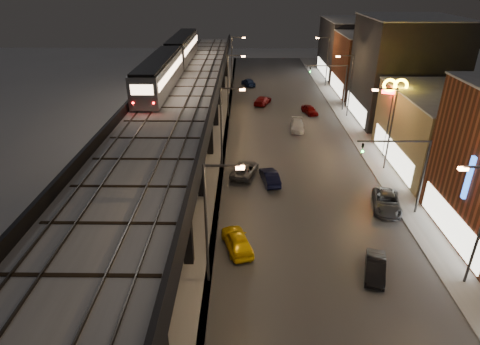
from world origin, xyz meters
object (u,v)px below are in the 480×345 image
object	(u,v)px
car_mid_dark	(262,101)
car_mid_silver	(245,170)
subway_train	(173,58)
car_taxi	(237,241)
car_far_white	(248,82)
car_onc_silver	(375,268)
car_onc_dark	(387,203)
car_onc_red	(310,110)
car_near_white	(270,177)
car_onc_white	(297,126)

from	to	relation	value
car_mid_dark	car_mid_silver	bearing A→B (deg)	103.45
subway_train	car_taxi	xyz separation A→B (m)	(9.72, -32.63, -7.71)
car_taxi	car_far_white	distance (m)	50.36
car_mid_silver	car_onc_silver	size ratio (longest dim) A/B	1.24
car_onc_dark	car_onc_red	distance (m)	27.56
car_near_white	car_onc_silver	world-z (taller)	car_near_white
car_mid_dark	car_onc_silver	xyz separation A→B (m)	(6.38, -41.16, -0.05)
subway_train	car_onc_white	distance (m)	20.06
car_taxi	car_near_white	bearing A→B (deg)	-122.25
car_far_white	car_onc_dark	xyz separation A→B (m)	(12.21, -44.30, -0.02)
car_taxi	car_mid_silver	size ratio (longest dim) A/B	0.92
car_taxi	car_near_white	distance (m)	11.40
car_mid_silver	car_onc_red	xyz separation A→B (m)	(9.82, 20.76, -0.01)
subway_train	car_far_white	bearing A→B (deg)	58.42
car_taxi	car_onc_red	size ratio (longest dim) A/B	1.16
car_onc_white	car_onc_red	bearing A→B (deg)	74.15
car_near_white	car_mid_silver	bearing A→B (deg)	-43.72
car_near_white	car_onc_red	xyz separation A→B (m)	(7.27, 22.48, -0.04)
car_onc_dark	car_near_white	bearing A→B (deg)	167.18
car_far_white	car_onc_white	distance (m)	24.79
car_taxi	car_onc_dark	xyz separation A→B (m)	(13.39, 6.05, -0.05)
subway_train	car_onc_red	size ratio (longest dim) A/B	10.02
subway_train	car_onc_silver	world-z (taller)	subway_train
car_taxi	car_onc_red	distance (m)	35.02
car_mid_silver	car_far_white	bearing A→B (deg)	-75.36
car_mid_dark	car_far_white	distance (m)	12.28
car_onc_dark	car_onc_white	world-z (taller)	car_onc_dark
car_mid_silver	car_far_white	size ratio (longest dim) A/B	1.12
car_taxi	car_near_white	size ratio (longest dim) A/B	1.06
car_taxi	car_onc_red	xyz separation A→B (m)	(10.38, 33.45, -0.10)
car_mid_dark	car_near_white	bearing A→B (deg)	109.18
car_mid_dark	car_onc_dark	bearing A→B (deg)	127.01
car_onc_dark	car_onc_red	bearing A→B (deg)	109.01
car_mid_dark	car_far_white	bearing A→B (deg)	-59.81
car_mid_silver	car_onc_red	bearing A→B (deg)	-99.75
car_near_white	car_mid_silver	xyz separation A→B (m)	(-2.55, 1.71, -0.02)
car_onc_silver	car_onc_red	bearing A→B (deg)	105.41
car_far_white	car_onc_red	bearing A→B (deg)	99.25
car_mid_dark	car_onc_dark	xyz separation A→B (m)	(9.99, -32.21, 0.02)
car_onc_silver	car_onc_dark	xyz separation A→B (m)	(3.61, 8.94, 0.07)
subway_train	car_onc_dark	xyz separation A→B (m)	(23.11, -26.57, -7.75)
car_taxi	car_onc_dark	size ratio (longest dim) A/B	0.87
car_onc_red	car_taxi	bearing A→B (deg)	-123.37
subway_train	car_near_white	xyz separation A→B (m)	(12.84, -21.66, -7.77)
car_onc_silver	car_onc_dark	size ratio (longest dim) A/B	0.76
car_taxi	car_onc_silver	world-z (taller)	car_taxi
car_onc_silver	car_near_white	bearing A→B (deg)	132.04
subway_train	car_mid_dark	world-z (taller)	subway_train
car_taxi	car_mid_dark	world-z (taller)	car_taxi
car_mid_silver	car_mid_dark	size ratio (longest dim) A/B	1.01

